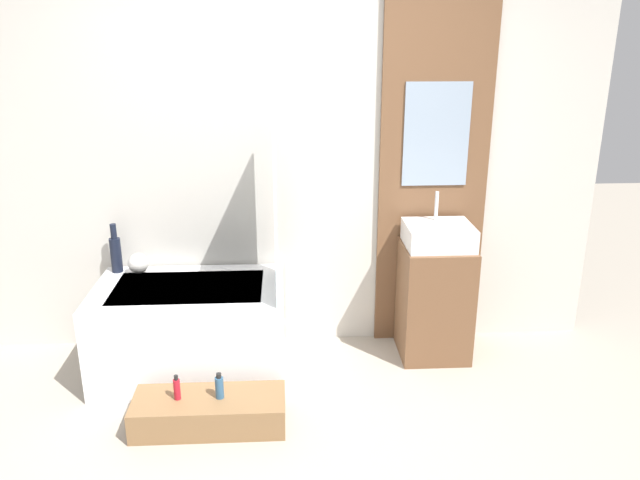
# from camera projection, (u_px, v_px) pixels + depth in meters

# --- Properties ---
(wall_tiled_back) EXTENTS (4.20, 0.06, 2.60)m
(wall_tiled_back) POSITION_uv_depth(u_px,v_px,m) (284.00, 158.00, 4.06)
(wall_tiled_back) COLOR beige
(wall_tiled_back) RESTS_ON ground_plane
(wall_wood_accent) EXTENTS (0.72, 0.04, 2.60)m
(wall_wood_accent) POSITION_uv_depth(u_px,v_px,m) (434.00, 156.00, 4.06)
(wall_wood_accent) COLOR brown
(wall_wood_accent) RESTS_ON ground_plane
(bathtub) EXTENTS (1.17, 0.74, 0.58)m
(bathtub) POSITION_uv_depth(u_px,v_px,m) (191.00, 329.00, 3.96)
(bathtub) COLOR white
(bathtub) RESTS_ON ground_plane
(glass_shower_screen) EXTENTS (0.01, 0.59, 1.05)m
(glass_shower_screen) POSITION_uv_depth(u_px,v_px,m) (276.00, 206.00, 3.67)
(glass_shower_screen) COLOR silver
(glass_shower_screen) RESTS_ON bathtub
(wooden_step_bench) EXTENTS (0.84, 0.33, 0.18)m
(wooden_step_bench) POSITION_uv_depth(u_px,v_px,m) (209.00, 412.00, 3.45)
(wooden_step_bench) COLOR olive
(wooden_step_bench) RESTS_ON ground_plane
(vanity_cabinet) EXTENTS (0.45, 0.43, 0.77)m
(vanity_cabinet) POSITION_uv_depth(u_px,v_px,m) (434.00, 301.00, 4.14)
(vanity_cabinet) COLOR brown
(vanity_cabinet) RESTS_ON ground_plane
(sink) EXTENTS (0.42, 0.37, 0.33)m
(sink) POSITION_uv_depth(u_px,v_px,m) (439.00, 235.00, 3.99)
(sink) COLOR white
(sink) RESTS_ON vanity_cabinet
(vase_tall_dark) EXTENTS (0.07, 0.07, 0.33)m
(vase_tall_dark) POSITION_uv_depth(u_px,v_px,m) (116.00, 252.00, 4.07)
(vase_tall_dark) COLOR black
(vase_tall_dark) RESTS_ON bathtub
(vase_round_light) EXTENTS (0.13, 0.13, 0.13)m
(vase_round_light) POSITION_uv_depth(u_px,v_px,m) (138.00, 263.00, 4.06)
(vase_round_light) COLOR silver
(vase_round_light) RESTS_ON bathtub
(bottle_soap_primary) EXTENTS (0.04, 0.04, 0.15)m
(bottle_soap_primary) POSITION_uv_depth(u_px,v_px,m) (177.00, 388.00, 3.39)
(bottle_soap_primary) COLOR #B21928
(bottle_soap_primary) RESTS_ON wooden_step_bench
(bottle_soap_secondary) EXTENTS (0.05, 0.05, 0.15)m
(bottle_soap_secondary) POSITION_uv_depth(u_px,v_px,m) (219.00, 387.00, 3.40)
(bottle_soap_secondary) COLOR #2D567A
(bottle_soap_secondary) RESTS_ON wooden_step_bench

